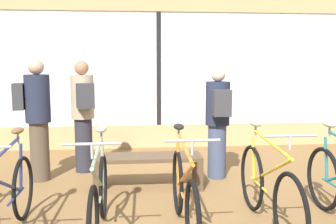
{
  "coord_description": "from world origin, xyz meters",
  "views": [
    {
      "loc": [
        -0.49,
        -3.84,
        1.65
      ],
      "look_at": [
        0.0,
        1.42,
        0.95
      ],
      "focal_mm": 40.0,
      "sensor_mm": 36.0,
      "label": 1
    }
  ],
  "objects_px": {
    "bicycle_center_right": "(268,189)",
    "bicycle_center_left": "(99,198)",
    "customer_near_rack": "(37,116)",
    "customer_mid_floor": "(83,113)",
    "bicycle_left": "(7,201)",
    "display_bench": "(148,161)",
    "bicycle_center": "(184,194)",
    "customer_by_window": "(218,120)"
  },
  "relations": [
    {
      "from": "bicycle_center",
      "to": "customer_by_window",
      "type": "bearing_deg",
      "value": 67.37
    },
    {
      "from": "customer_mid_floor",
      "to": "customer_near_rack",
      "type": "bearing_deg",
      "value": -147.6
    },
    {
      "from": "customer_mid_floor",
      "to": "bicycle_left",
      "type": "bearing_deg",
      "value": -100.66
    },
    {
      "from": "bicycle_center_right",
      "to": "display_bench",
      "type": "height_order",
      "value": "bicycle_center_right"
    },
    {
      "from": "bicycle_center",
      "to": "bicycle_center_right",
      "type": "height_order",
      "value": "bicycle_center_right"
    },
    {
      "from": "customer_near_rack",
      "to": "customer_mid_floor",
      "type": "xyz_separation_m",
      "value": [
        0.58,
        0.37,
        -0.01
      ]
    },
    {
      "from": "customer_mid_floor",
      "to": "bicycle_center_right",
      "type": "bearing_deg",
      "value": -46.4
    },
    {
      "from": "bicycle_left",
      "to": "customer_near_rack",
      "type": "xyz_separation_m",
      "value": [
        -0.16,
        1.86,
        0.53
      ]
    },
    {
      "from": "bicycle_left",
      "to": "customer_near_rack",
      "type": "relative_size",
      "value": 1.03
    },
    {
      "from": "bicycle_left",
      "to": "bicycle_center_left",
      "type": "height_order",
      "value": "bicycle_center_left"
    },
    {
      "from": "bicycle_center_left",
      "to": "customer_mid_floor",
      "type": "xyz_separation_m",
      "value": [
        -0.42,
        2.23,
        0.52
      ]
    },
    {
      "from": "bicycle_left",
      "to": "customer_by_window",
      "type": "bearing_deg",
      "value": 36.24
    },
    {
      "from": "customer_mid_floor",
      "to": "display_bench",
      "type": "bearing_deg",
      "value": -42.21
    },
    {
      "from": "bicycle_center",
      "to": "bicycle_center_right",
      "type": "xyz_separation_m",
      "value": [
        0.85,
        0.04,
        0.01
      ]
    },
    {
      "from": "bicycle_center",
      "to": "display_bench",
      "type": "relative_size",
      "value": 1.25
    },
    {
      "from": "bicycle_center_left",
      "to": "bicycle_center",
      "type": "height_order",
      "value": "bicycle_center"
    },
    {
      "from": "bicycle_center_left",
      "to": "customer_near_rack",
      "type": "xyz_separation_m",
      "value": [
        -1.0,
        1.86,
        0.53
      ]
    },
    {
      "from": "bicycle_center_left",
      "to": "customer_mid_floor",
      "type": "relative_size",
      "value": 1.02
    },
    {
      "from": "bicycle_center_left",
      "to": "customer_by_window",
      "type": "bearing_deg",
      "value": 48.71
    },
    {
      "from": "customer_near_rack",
      "to": "customer_by_window",
      "type": "bearing_deg",
      "value": -2.88
    },
    {
      "from": "customer_mid_floor",
      "to": "bicycle_center_left",
      "type": "bearing_deg",
      "value": -79.35
    },
    {
      "from": "bicycle_center_right",
      "to": "customer_near_rack",
      "type": "distance_m",
      "value": 3.25
    },
    {
      "from": "bicycle_left",
      "to": "customer_near_rack",
      "type": "bearing_deg",
      "value": 95.04
    },
    {
      "from": "bicycle_left",
      "to": "bicycle_center_left",
      "type": "relative_size",
      "value": 1.02
    },
    {
      "from": "bicycle_center_left",
      "to": "bicycle_center_right",
      "type": "relative_size",
      "value": 0.97
    },
    {
      "from": "bicycle_center_left",
      "to": "customer_mid_floor",
      "type": "height_order",
      "value": "customer_mid_floor"
    },
    {
      "from": "bicycle_center_left",
      "to": "bicycle_left",
      "type": "bearing_deg",
      "value": 179.85
    },
    {
      "from": "bicycle_left",
      "to": "customer_mid_floor",
      "type": "bearing_deg",
      "value": 79.34
    },
    {
      "from": "bicycle_center_left",
      "to": "customer_near_rack",
      "type": "bearing_deg",
      "value": 118.33
    },
    {
      "from": "customer_by_window",
      "to": "bicycle_center",
      "type": "bearing_deg",
      "value": -112.63
    },
    {
      "from": "bicycle_left",
      "to": "customer_near_rack",
      "type": "distance_m",
      "value": 1.94
    },
    {
      "from": "bicycle_center",
      "to": "customer_near_rack",
      "type": "bearing_deg",
      "value": 134.37
    },
    {
      "from": "bicycle_center_left",
      "to": "bicycle_center",
      "type": "relative_size",
      "value": 0.98
    },
    {
      "from": "bicycle_left",
      "to": "customer_mid_floor",
      "type": "xyz_separation_m",
      "value": [
        0.42,
        2.23,
        0.52
      ]
    },
    {
      "from": "customer_near_rack",
      "to": "customer_mid_floor",
      "type": "bearing_deg",
      "value": 32.4
    },
    {
      "from": "bicycle_center",
      "to": "customer_near_rack",
      "type": "height_order",
      "value": "customer_near_rack"
    },
    {
      "from": "bicycle_left",
      "to": "bicycle_center_left",
      "type": "bearing_deg",
      "value": -0.15
    },
    {
      "from": "bicycle_center_left",
      "to": "customer_by_window",
      "type": "height_order",
      "value": "customer_by_window"
    },
    {
      "from": "bicycle_center_right",
      "to": "display_bench",
      "type": "distance_m",
      "value": 1.74
    },
    {
      "from": "bicycle_center_right",
      "to": "display_bench",
      "type": "xyz_separation_m",
      "value": [
        -1.13,
        1.32,
        -0.04
      ]
    },
    {
      "from": "bicycle_center",
      "to": "customer_by_window",
      "type": "relative_size",
      "value": 1.1
    },
    {
      "from": "bicycle_center_right",
      "to": "bicycle_center_left",
      "type": "bearing_deg",
      "value": -178.02
    }
  ]
}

